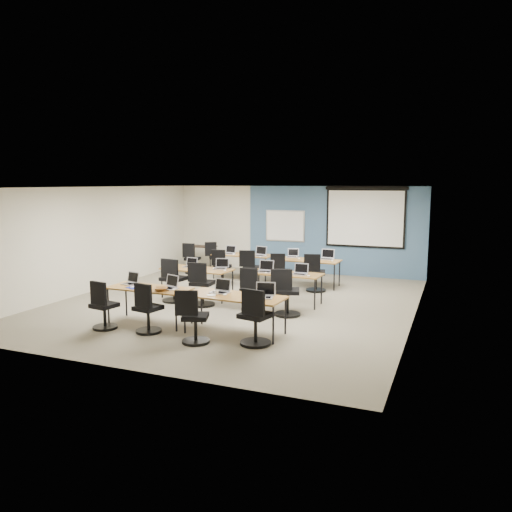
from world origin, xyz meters
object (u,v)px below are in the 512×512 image
at_px(task_chair_1, 147,312).
at_px(training_table_front_right, 235,298).
at_px(utility_table, 202,249).
at_px(task_chair_0, 103,309).
at_px(spare_chair_b, 191,261).
at_px(training_table_back_left, 243,256).
at_px(task_chair_10, 281,274).
at_px(training_table_back_right, 307,261).
at_px(task_chair_5, 201,288).
at_px(laptop_9, 260,254).
at_px(training_table_mid_right, 286,275).
at_px(laptop_3, 264,294).
at_px(task_chair_7, 286,296).
at_px(laptop_0, 131,281).
at_px(laptop_10, 292,255).
at_px(task_chair_3, 255,322).
at_px(laptop_6, 265,269).
at_px(training_table_mid_left, 197,270).
at_px(projector_screen, 365,214).
at_px(task_chair_6, 251,293).
at_px(laptop_11, 327,257).
at_px(training_table_front_left, 149,290).
at_px(task_chair_9, 251,271).
at_px(laptop_8, 230,252).
at_px(laptop_2, 221,289).
at_px(task_chair_8, 222,269).
at_px(laptop_5, 221,266).
at_px(spare_chair_a, 214,259).
at_px(whiteboard, 285,226).
at_px(laptop_7, 300,272).
at_px(task_chair_2, 193,321).
at_px(task_chair_4, 173,284).
at_px(laptop_1, 170,285).
at_px(task_chair_11, 315,276).
at_px(laptop_4, 190,265).

bearing_deg(task_chair_1, training_table_front_right, 31.13).
xyz_separation_m(training_table_front_right, utility_table, (-3.96, 6.11, -0.03)).
bearing_deg(task_chair_0, spare_chair_b, 112.27).
height_order(training_table_back_left, task_chair_10, task_chair_10).
distance_m(training_table_back_right, task_chair_5, 3.47).
bearing_deg(laptop_9, task_chair_0, -89.18).
distance_m(training_table_mid_right, laptop_3, 2.54).
bearing_deg(training_table_mid_right, task_chair_7, -68.32).
xyz_separation_m(laptop_0, laptop_10, (1.93, 4.84, -0.00)).
height_order(task_chair_3, laptop_6, task_chair_3).
bearing_deg(training_table_mid_left, projector_screen, 56.40).
height_order(training_table_back_left, task_chair_6, task_chair_6).
bearing_deg(laptop_11, training_table_mid_right, -97.36).
height_order(training_table_front_left, task_chair_7, task_chair_7).
distance_m(projector_screen, task_chair_9, 3.93).
xyz_separation_m(training_table_front_right, laptop_10, (-0.49, 5.00, 0.10)).
distance_m(projector_screen, training_table_back_right, 2.57).
relative_size(task_chair_5, laptop_8, 3.21).
height_order(laptop_3, task_chair_5, task_chair_5).
xyz_separation_m(laptop_2, task_chair_7, (0.84, 1.42, -0.37)).
bearing_deg(training_table_mid_left, training_table_back_left, 92.26).
xyz_separation_m(laptop_0, task_chair_8, (0.12, 4.02, -0.39)).
relative_size(task_chair_7, task_chair_8, 1.07).
bearing_deg(task_chair_8, spare_chair_b, 136.65).
bearing_deg(laptop_5, laptop_8, 92.09).
bearing_deg(laptop_11, laptop_5, -128.07).
relative_size(training_table_mid_right, utility_table, 1.87).
relative_size(training_table_back_right, task_chair_8, 1.85).
relative_size(task_chair_6, spare_chair_a, 1.03).
relative_size(training_table_front_left, training_table_back_right, 0.95).
bearing_deg(whiteboard, laptop_8, -122.59).
bearing_deg(task_chair_7, laptop_2, -138.12).
relative_size(task_chair_1, laptop_7, 2.98).
bearing_deg(task_chair_2, training_table_front_left, 131.09).
relative_size(task_chair_4, laptop_9, 2.96).
xyz_separation_m(task_chair_0, task_chair_5, (0.88, 2.33, 0.03)).
height_order(laptop_1, task_chair_3, task_chair_3).
height_order(laptop_8, utility_table, laptop_8).
bearing_deg(projector_screen, training_table_mid_left, -127.39).
height_order(laptop_2, spare_chair_b, laptop_2).
xyz_separation_m(laptop_8, task_chair_11, (2.81, -0.80, -0.38)).
distance_m(training_table_mid_right, laptop_6, 0.51).
bearing_deg(task_chair_5, task_chair_9, 81.23).
bearing_deg(laptop_4, laptop_2, -49.94).
bearing_deg(training_table_mid_left, task_chair_3, -42.68).
relative_size(training_table_front_left, training_table_mid_left, 0.97).
xyz_separation_m(training_table_front_left, task_chair_3, (2.48, -0.50, -0.26)).
height_order(laptop_1, task_chair_11, task_chair_11).
bearing_deg(training_table_back_left, training_table_back_right, -7.76).
relative_size(task_chair_0, task_chair_10, 1.00).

